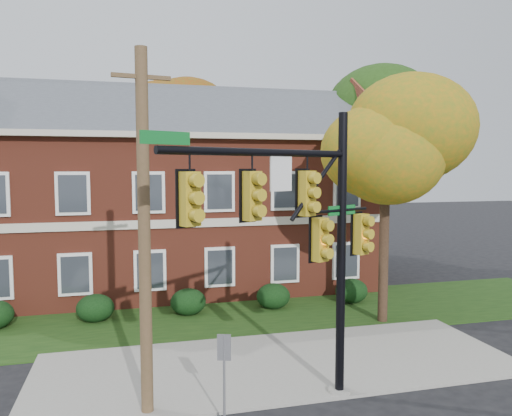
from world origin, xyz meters
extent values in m
plane|color=black|center=(0.00, 0.00, 0.00)|extent=(120.00, 120.00, 0.00)
cube|color=gray|center=(0.00, 1.00, 0.04)|extent=(14.00, 5.00, 0.08)
cube|color=#193811|center=(0.00, 6.00, 0.02)|extent=(30.00, 6.00, 0.04)
cube|color=maroon|center=(-2.00, 12.00, 3.50)|extent=(18.00, 8.00, 7.00)
cube|color=beige|center=(-2.00, 12.00, 7.12)|extent=(18.80, 8.80, 0.24)
cube|color=beige|center=(-2.00, 7.97, 3.50)|extent=(18.00, 0.12, 0.35)
ellipsoid|color=black|center=(-5.50, 6.70, 0.53)|extent=(1.40, 1.26, 1.05)
ellipsoid|color=black|center=(-2.00, 6.70, 0.53)|extent=(1.40, 1.26, 1.05)
ellipsoid|color=black|center=(1.50, 6.70, 0.53)|extent=(1.40, 1.26, 1.05)
ellipsoid|color=black|center=(5.00, 6.70, 0.53)|extent=(1.40, 1.26, 1.05)
cylinder|color=black|center=(5.00, 4.00, 2.88)|extent=(0.36, 0.36, 5.76)
ellipsoid|color=#BD7210|center=(5.00, 4.00, 6.48)|extent=(4.25, 4.25, 3.60)
ellipsoid|color=#BD7210|center=(5.62, 3.62, 7.08)|extent=(3.50, 3.50, 3.00)
cylinder|color=black|center=(9.00, 13.00, 3.52)|extent=(0.36, 0.36, 7.04)
ellipsoid|color=#1B380F|center=(9.00, 13.00, 7.92)|extent=(5.95, 5.95, 5.04)
ellipsoid|color=#1B380F|center=(9.88, 12.47, 8.52)|extent=(4.90, 4.90, 4.20)
cylinder|color=black|center=(-1.00, 20.00, 3.84)|extent=(0.36, 0.36, 7.68)
ellipsoid|color=#992A0D|center=(-1.00, 20.00, 8.64)|extent=(6.46, 6.46, 5.47)
ellipsoid|color=#992A0D|center=(-0.05, 19.43, 9.24)|extent=(5.32, 5.32, 4.56)
cylinder|color=gray|center=(0.93, -1.22, 0.08)|extent=(0.57, 0.57, 0.16)
cylinder|color=black|center=(0.93, -1.22, 3.58)|extent=(0.30, 0.30, 7.17)
cylinder|color=black|center=(-1.39, -2.30, 6.14)|extent=(4.71, 2.30, 0.16)
cylinder|color=black|center=(0.93, -1.22, 4.76)|extent=(1.71, 0.85, 0.08)
cube|color=#AF921C|center=(-3.06, -3.08, 5.22)|extent=(0.54, 0.47, 1.19)
cube|color=#AF921C|center=(-1.67, -2.43, 5.22)|extent=(0.54, 0.47, 1.19)
cube|color=#AF921C|center=(-0.19, -1.74, 5.22)|extent=(0.54, 0.47, 1.19)
cube|color=silver|center=(-0.93, -2.08, 5.68)|extent=(0.57, 0.30, 0.77)
cube|color=#0D6322|center=(-3.53, -3.29, 6.37)|extent=(0.95, 0.47, 0.25)
cube|color=#AF921C|center=(0.23, -1.55, 4.09)|extent=(0.54, 0.47, 1.19)
cube|color=#AF921C|center=(1.63, -0.90, 4.09)|extent=(0.54, 0.47, 1.19)
cube|color=#0D6322|center=(0.93, -1.22, 4.76)|extent=(0.90, 0.45, 0.24)
cylinder|color=brown|center=(-3.87, -1.00, 4.26)|extent=(0.32, 0.32, 8.51)
cube|color=brown|center=(-3.87, -1.00, 7.85)|extent=(1.32, 0.29, 0.09)
cylinder|color=slate|center=(-2.21, -2.00, 1.06)|extent=(0.07, 0.07, 2.11)
cube|color=slate|center=(-2.21, -2.00, 1.82)|extent=(0.30, 0.14, 0.59)
camera|label=1|loc=(-4.22, -12.64, 5.83)|focal=35.00mm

